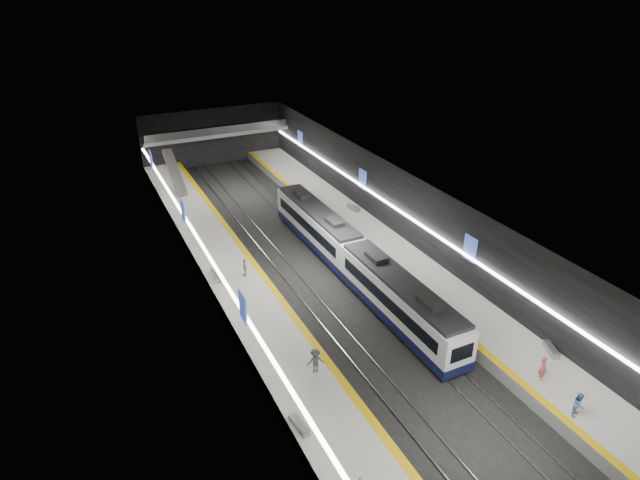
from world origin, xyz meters
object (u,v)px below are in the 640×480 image
escalator (174,172)px  passenger_right_b (579,404)px  train (354,257)px  bench_right_far (353,208)px  bench_right_near (551,349)px  passenger_left_b (315,361)px  passenger_left_a (245,267)px  bench_left_near (299,425)px  passenger_right_a (543,368)px  bench_left_far (215,275)px

escalator → passenger_right_b: bearing=-74.3°
train → bench_right_far: 13.31m
bench_right_far → bench_right_near: bearing=-97.6°
passenger_right_b → passenger_left_b: 16.50m
bench_right_far → passenger_left_a: 17.78m
escalator → passenger_left_a: bearing=-88.1°
escalator → bench_left_near: bearing=-92.7°
passenger_right_a → passenger_right_b: size_ratio=1.09×
passenger_left_a → passenger_left_b: (0.19, -14.13, 0.08)m
passenger_right_a → passenger_left_b: passenger_left_b is taller
bench_right_far → escalator: bearing=127.3°
passenger_right_a → passenger_left_b: size_ratio=1.00×
passenger_right_b → passenger_right_a: bearing=56.7°
passenger_right_a → passenger_left_a: (-13.40, 21.30, -0.08)m
train → bench_left_far: bearing=161.4°
bench_right_near → bench_right_far: bench_right_far is taller
bench_left_far → passenger_left_b: (2.69, -14.90, 0.67)m
bench_left_near → passenger_left_a: passenger_left_a is taller
train → escalator: size_ratio=3.76×
bench_right_far → passenger_right_a: bearing=-103.0°
bench_right_far → passenger_right_b: passenger_right_b is taller
train → passenger_left_b: size_ratio=16.52×
bench_left_near → bench_right_near: bearing=-11.0°
bench_left_near → bench_right_near: 19.05m
train → passenger_left_a: (-9.19, 3.17, -0.37)m
passenger_right_b → passenger_left_b: (-12.72, 10.50, 0.08)m
passenger_left_a → train: bearing=91.5°
bench_left_far → passenger_left_b: size_ratio=1.08×
escalator → passenger_right_a: size_ratio=4.41×
escalator → bench_left_far: size_ratio=4.08×
bench_right_near → passenger_right_a: 3.37m
bench_right_near → passenger_left_b: 16.91m
bench_left_near → passenger_left_b: (2.99, 4.08, 0.69)m
escalator → passenger_left_b: (0.99, -38.45, -0.99)m
escalator → bench_right_far: bearing=-44.0°
escalator → passenger_right_a: (14.21, -45.63, -0.99)m
bench_right_near → bench_left_near: bearing=-161.2°
train → escalator: bearing=110.0°
passenger_right_a → bench_right_far: bearing=16.7°
bench_left_far → passenger_left_a: 2.69m
bench_left_near → passenger_right_a: size_ratio=0.98×
train → passenger_left_b: 14.19m
train → bench_right_far: train is taller
bench_right_near → passenger_left_b: size_ratio=0.97×
train → passenger_left_a: 9.73m
passenger_left_b → bench_left_near: bearing=63.6°
bench_left_near → bench_left_far: bench_left_far is taller
passenger_right_a → passenger_left_b: (-13.21, 7.18, 0.00)m
bench_left_near → bench_right_near: bench_left_near is taller
bench_left_far → passenger_right_b: size_ratio=1.18×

